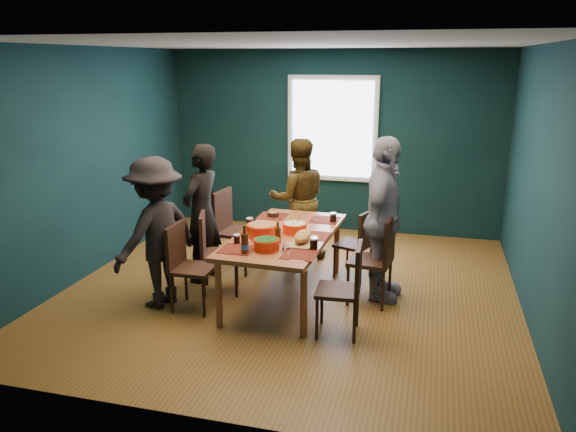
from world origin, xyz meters
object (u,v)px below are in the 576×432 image
object	(u,v)px
person_back	(298,199)
bowl_dumpling	(295,227)
chair_right_mid	(379,254)
person_far_left	(202,213)
chair_right_far	(359,239)
cutting_board	(303,238)
chair_left_near	(185,260)
bowl_herbs	(267,244)
chair_left_far	(231,224)
chair_left_mid	(212,247)
person_right	(383,220)
bowl_salad	(262,230)
dining_table	(285,240)
chair_right_near	(347,283)
person_near_left	(156,233)

from	to	relation	value
person_back	bowl_dumpling	size ratio (longest dim) A/B	6.01
chair_right_mid	person_far_left	size ratio (longest dim) A/B	0.59
chair_right_far	cutting_board	xyz separation A→B (m)	(-0.45, -1.02, 0.30)
chair_right_mid	person_far_left	xyz separation A→B (m)	(-2.08, 0.16, 0.25)
chair_left_near	bowl_herbs	xyz separation A→B (m)	(0.89, -0.02, 0.26)
chair_left_near	chair_right_far	xyz separation A→B (m)	(1.64, 1.31, -0.05)
chair_left_far	bowl_herbs	xyz separation A→B (m)	(0.85, -1.25, 0.21)
chair_left_near	person_back	xyz separation A→B (m)	(0.76, 1.85, 0.26)
chair_left_near	chair_left_mid	bearing A→B (deg)	77.51
person_right	bowl_salad	xyz separation A→B (m)	(-1.23, -0.42, -0.09)
dining_table	chair_left_near	size ratio (longest dim) A/B	2.14
chair_right_near	person_right	bearing A→B (deg)	73.12
chair_left_mid	person_right	xyz separation A→B (m)	(1.85, 0.32, 0.36)
person_right	person_near_left	bearing A→B (deg)	114.42
chair_right_mid	person_right	world-z (taller)	person_right
dining_table	chair_right_mid	size ratio (longest dim) A/B	2.03
chair_right_far	person_back	xyz separation A→B (m)	(-0.88, 0.55, 0.31)
chair_right_near	chair_right_far	bearing A→B (deg)	89.71
chair_left_far	person_near_left	xyz separation A→B (m)	(-0.37, -1.21, 0.22)
bowl_dumpling	cutting_board	xyz separation A→B (m)	(0.16, -0.32, -0.00)
chair_right_near	bowl_herbs	bearing A→B (deg)	166.63
bowl_dumpling	cutting_board	bearing A→B (deg)	-62.73
chair_left_near	chair_right_mid	bearing A→B (deg)	17.85
cutting_board	chair_right_far	bearing A→B (deg)	67.04
chair_left_mid	person_back	size ratio (longest dim) A/B	0.58
person_far_left	bowl_herbs	distance (m)	1.32
person_back	person_near_left	bearing A→B (deg)	37.57
chair_left_far	bowl_dumpling	distance (m)	1.18
person_far_left	bowl_herbs	bearing A→B (deg)	63.92
cutting_board	bowl_salad	bearing A→B (deg)	169.70
bowl_herbs	cutting_board	size ratio (longest dim) A/B	0.47
chair_right_near	person_right	xyz separation A→B (m)	(0.22, 0.96, 0.37)
chair_right_near	dining_table	bearing A→B (deg)	135.01
bowl_salad	bowl_dumpling	distance (m)	0.38
chair_left_far	chair_left_near	size ratio (longest dim) A/B	1.09
chair_right_far	person_right	xyz separation A→B (m)	(0.31, -0.51, 0.41)
bowl_herbs	bowl_dumpling	bearing A→B (deg)	78.17
chair_left_mid	person_near_left	size ratio (longest dim) A/B	0.57
chair_left_mid	bowl_dumpling	bearing A→B (deg)	-10.95
dining_table	chair_right_near	xyz separation A→B (m)	(0.80, -0.70, -0.14)
chair_right_mid	person_back	xyz separation A→B (m)	(-1.18, 1.22, 0.23)
chair_right_near	cutting_board	world-z (taller)	chair_right_near
person_far_left	bowl_dumpling	world-z (taller)	person_far_left
chair_left_near	chair_right_near	world-z (taller)	chair_left_near
chair_right_far	chair_right_mid	world-z (taller)	chair_right_mid
bowl_salad	cutting_board	distance (m)	0.47
chair_left_near	person_near_left	world-z (taller)	person_near_left
chair_left_far	bowl_dumpling	xyz separation A→B (m)	(0.98, -0.62, 0.21)
cutting_board	bowl_dumpling	bearing A→B (deg)	118.19
chair_left_mid	bowl_dumpling	xyz separation A→B (m)	(0.92, 0.13, 0.26)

